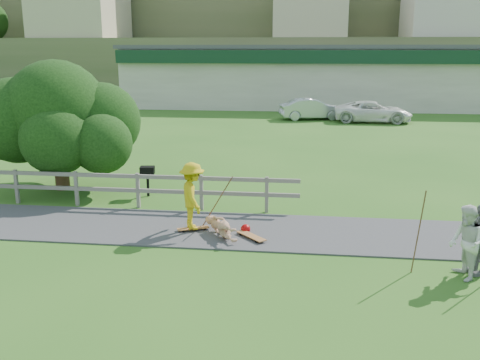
{
  "coord_description": "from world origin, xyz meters",
  "views": [
    {
      "loc": [
        3.12,
        -12.17,
        4.83
      ],
      "look_at": [
        1.35,
        2.0,
        1.31
      ],
      "focal_mm": 40.0,
      "sensor_mm": 36.0,
      "label": 1
    }
  ],
  "objects_px": {
    "car_silver": "(312,109)",
    "car_white": "(373,112)",
    "skater_rider": "(192,200)",
    "tree": "(59,141)",
    "skater_fallen": "(221,227)",
    "bbq": "(148,181)",
    "spectator_b": "(480,239)",
    "spectator_a": "(466,243)"
  },
  "relations": [
    {
      "from": "car_silver",
      "to": "car_white",
      "type": "bearing_deg",
      "value": -116.33
    },
    {
      "from": "skater_rider",
      "to": "tree",
      "type": "bearing_deg",
      "value": 30.92
    },
    {
      "from": "skater_rider",
      "to": "skater_fallen",
      "type": "bearing_deg",
      "value": -135.5
    },
    {
      "from": "bbq",
      "to": "skater_fallen",
      "type": "bearing_deg",
      "value": -59.08
    },
    {
      "from": "spectator_b",
      "to": "tree",
      "type": "height_order",
      "value": "tree"
    },
    {
      "from": "spectator_a",
      "to": "spectator_b",
      "type": "bearing_deg",
      "value": 120.51
    },
    {
      "from": "spectator_b",
      "to": "car_silver",
      "type": "xyz_separation_m",
      "value": [
        -3.47,
        26.04,
        -0.07
      ]
    },
    {
      "from": "car_white",
      "to": "skater_rider",
      "type": "bearing_deg",
      "value": 164.07
    },
    {
      "from": "car_white",
      "to": "tree",
      "type": "xyz_separation_m",
      "value": [
        -12.88,
        -19.27,
        1.01
      ]
    },
    {
      "from": "car_silver",
      "to": "spectator_a",
      "type": "bearing_deg",
      "value": 173.28
    },
    {
      "from": "skater_fallen",
      "to": "spectator_b",
      "type": "height_order",
      "value": "spectator_b"
    },
    {
      "from": "skater_fallen",
      "to": "bbq",
      "type": "xyz_separation_m",
      "value": [
        -3.08,
        3.67,
        0.23
      ]
    },
    {
      "from": "skater_fallen",
      "to": "tree",
      "type": "distance_m",
      "value": 7.75
    },
    {
      "from": "skater_fallen",
      "to": "car_silver",
      "type": "height_order",
      "value": "car_silver"
    },
    {
      "from": "spectator_b",
      "to": "bbq",
      "type": "distance_m",
      "value": 10.48
    },
    {
      "from": "spectator_b",
      "to": "car_silver",
      "type": "distance_m",
      "value": 26.27
    },
    {
      "from": "spectator_a",
      "to": "spectator_b",
      "type": "relative_size",
      "value": 1.02
    },
    {
      "from": "skater_rider",
      "to": "spectator_a",
      "type": "relative_size",
      "value": 1.11
    },
    {
      "from": "skater_rider",
      "to": "car_white",
      "type": "xyz_separation_m",
      "value": [
        7.37,
        23.16,
        -0.2
      ]
    },
    {
      "from": "spectator_b",
      "to": "tree",
      "type": "bearing_deg",
      "value": -125.4
    },
    {
      "from": "car_white",
      "to": "spectator_a",
      "type": "bearing_deg",
      "value": 179.56
    },
    {
      "from": "skater_rider",
      "to": "skater_fallen",
      "type": "distance_m",
      "value": 1.09
    },
    {
      "from": "spectator_a",
      "to": "skater_fallen",
      "type": "bearing_deg",
      "value": -117.35
    },
    {
      "from": "spectator_a",
      "to": "tree",
      "type": "distance_m",
      "value": 13.44
    },
    {
      "from": "skater_rider",
      "to": "bbq",
      "type": "xyz_separation_m",
      "value": [
        -2.25,
        3.35,
        -0.4
      ]
    },
    {
      "from": "spectator_a",
      "to": "bbq",
      "type": "xyz_separation_m",
      "value": [
        -8.66,
        5.6,
        -0.31
      ]
    },
    {
      "from": "skater_fallen",
      "to": "spectator_b",
      "type": "relative_size",
      "value": 0.95
    },
    {
      "from": "car_white",
      "to": "skater_fallen",
      "type": "bearing_deg",
      "value": 166.16
    },
    {
      "from": "skater_fallen",
      "to": "car_silver",
      "type": "distance_m",
      "value": 24.54
    },
    {
      "from": "skater_rider",
      "to": "spectator_b",
      "type": "bearing_deg",
      "value": -130.01
    },
    {
      "from": "spectator_b",
      "to": "car_silver",
      "type": "bearing_deg",
      "value": 177.58
    },
    {
      "from": "spectator_b",
      "to": "car_silver",
      "type": "height_order",
      "value": "spectator_b"
    },
    {
      "from": "spectator_a",
      "to": "spectator_b",
      "type": "distance_m",
      "value": 0.48
    },
    {
      "from": "skater_fallen",
      "to": "skater_rider",
      "type": "bearing_deg",
      "value": 125.81
    },
    {
      "from": "skater_rider",
      "to": "spectator_a",
      "type": "height_order",
      "value": "skater_rider"
    },
    {
      "from": "spectator_a",
      "to": "car_silver",
      "type": "distance_m",
      "value": 26.52
    },
    {
      "from": "tree",
      "to": "skater_rider",
      "type": "bearing_deg",
      "value": -35.15
    },
    {
      "from": "car_silver",
      "to": "bbq",
      "type": "distance_m",
      "value": 21.48
    },
    {
      "from": "car_silver",
      "to": "car_white",
      "type": "height_order",
      "value": "car_silver"
    },
    {
      "from": "spectator_b",
      "to": "bbq",
      "type": "height_order",
      "value": "spectator_b"
    },
    {
      "from": "spectator_a",
      "to": "car_white",
      "type": "bearing_deg",
      "value": 169.55
    },
    {
      "from": "skater_rider",
      "to": "bbq",
      "type": "relative_size",
      "value": 1.79
    }
  ]
}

